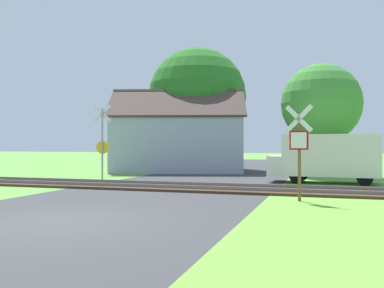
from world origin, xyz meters
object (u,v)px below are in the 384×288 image
at_px(tree_right, 321,104).
at_px(tree_center, 197,97).
at_px(mail_truck, 327,156).
at_px(stop_sign_near, 299,146).
at_px(house, 178,142).
at_px(crossing_sign_far, 102,139).

bearing_deg(tree_right, tree_center, 152.84).
bearing_deg(tree_center, mail_truck, -44.87).
height_order(stop_sign_near, tree_center, tree_center).
bearing_deg(house, mail_truck, -47.87).
bearing_deg(crossing_sign_far, tree_right, 13.98).
height_order(house, tree_center, tree_center).
bearing_deg(house, tree_center, 65.68).
distance_m(tree_right, mail_truck, 5.28).
bearing_deg(mail_truck, crossing_sign_far, 102.98).
relative_size(crossing_sign_far, tree_center, 0.43).
height_order(stop_sign_near, crossing_sign_far, crossing_sign_far).
bearing_deg(tree_right, mail_truck, -86.11).
height_order(stop_sign_near, house, house).
bearing_deg(mail_truck, tree_right, 7.66).
distance_m(stop_sign_near, house, 15.40).
xyz_separation_m(stop_sign_near, crossing_sign_far, (-9.80, 5.15, 0.29)).
bearing_deg(tree_center, stop_sign_near, -62.90).
relative_size(stop_sign_near, house, 0.31).
bearing_deg(house, stop_sign_near, -71.82).
height_order(crossing_sign_far, house, house).
relative_size(tree_right, mail_truck, 1.26).
bearing_deg(tree_center, tree_right, -27.16).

